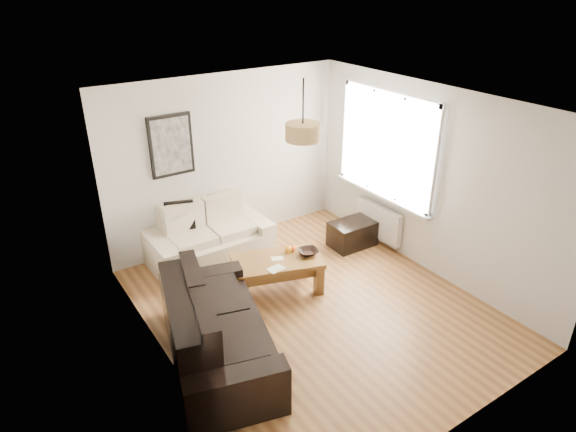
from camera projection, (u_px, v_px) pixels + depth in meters
floor at (314, 307)px, 6.42m from camera, size 4.50×4.50×0.00m
ceiling at (320, 105)px, 5.27m from camera, size 3.80×4.50×0.00m
wall_back at (227, 161)px, 7.52m from camera, size 3.80×0.04×2.60m
wall_front at (479, 315)px, 4.16m from camera, size 3.80×0.04×2.60m
wall_left at (160, 263)px, 4.89m from camera, size 0.04×4.50×2.60m
wall_right at (429, 181)px, 6.79m from camera, size 0.04×4.50×2.60m
window_bay at (387, 145)px, 7.23m from camera, size 0.14×1.90×1.60m
radiator at (379, 221)px, 7.75m from camera, size 0.10×0.90×0.52m
poster at (171, 146)px, 6.90m from camera, size 0.62×0.04×0.87m
pendant_shade at (303, 132)px, 5.66m from camera, size 0.40×0.40×0.20m
loveseat_cream at (210, 234)px, 7.27m from camera, size 1.73×0.95×0.86m
sofa_leather at (217, 325)px, 5.39m from camera, size 1.48×2.23×0.88m
coffee_table at (277, 274)px, 6.67m from camera, size 1.29×0.96×0.47m
ottoman at (353, 234)px, 7.77m from camera, size 0.71×0.46×0.40m
cushion_left at (180, 215)px, 7.11m from camera, size 0.43×0.25×0.41m
cushion_right at (222, 205)px, 7.45m from camera, size 0.39×0.15×0.38m
fruit_bowl at (308, 252)px, 6.67m from camera, size 0.32×0.32×0.06m
orange_a at (293, 248)px, 6.73m from camera, size 0.08×0.08×0.08m
orange_b at (295, 247)px, 6.77m from camera, size 0.07×0.07×0.06m
orange_c at (289, 249)px, 6.71m from camera, size 0.10×0.10×0.09m
papers at (276, 269)px, 6.34m from camera, size 0.23×0.18×0.01m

